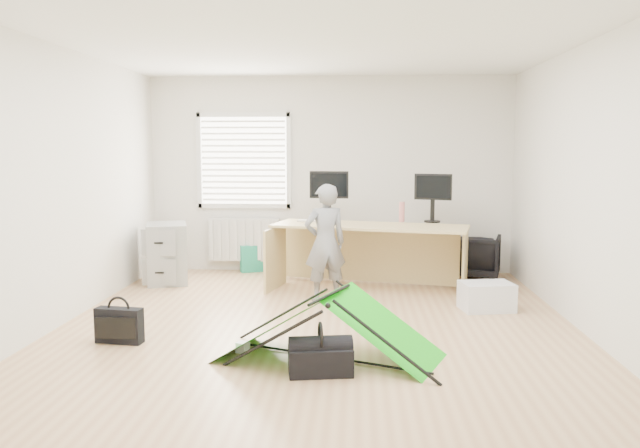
# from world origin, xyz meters

# --- Properties ---
(ground) EXTENTS (5.50, 5.50, 0.00)m
(ground) POSITION_xyz_m (0.00, 0.00, 0.00)
(ground) COLOR tan
(ground) RESTS_ON ground
(back_wall) EXTENTS (5.00, 0.02, 2.70)m
(back_wall) POSITION_xyz_m (0.00, 2.75, 1.35)
(back_wall) COLOR silver
(back_wall) RESTS_ON ground
(window) EXTENTS (1.20, 0.06, 1.20)m
(window) POSITION_xyz_m (-1.20, 2.71, 1.55)
(window) COLOR silver
(window) RESTS_ON back_wall
(radiator) EXTENTS (1.00, 0.12, 0.60)m
(radiator) POSITION_xyz_m (-1.20, 2.67, 0.45)
(radiator) COLOR silver
(radiator) RESTS_ON back_wall
(desk) EXTENTS (2.45, 1.25, 0.80)m
(desk) POSITION_xyz_m (0.53, 1.61, 0.40)
(desk) COLOR tan
(desk) RESTS_ON ground
(filing_cabinet) EXTENTS (0.66, 0.77, 0.76)m
(filing_cabinet) POSITION_xyz_m (-2.06, 1.87, 0.38)
(filing_cabinet) COLOR gray
(filing_cabinet) RESTS_ON ground
(monitor_left) EXTENTS (0.50, 0.15, 0.47)m
(monitor_left) POSITION_xyz_m (0.02, 1.93, 1.03)
(monitor_left) COLOR black
(monitor_left) RESTS_ON desk
(monitor_right) EXTENTS (0.47, 0.25, 0.45)m
(monitor_right) POSITION_xyz_m (1.32, 1.94, 1.02)
(monitor_right) COLOR black
(monitor_right) RESTS_ON desk
(keyboard) EXTENTS (0.47, 0.21, 0.02)m
(keyboard) POSITION_xyz_m (-0.14, 1.91, 0.81)
(keyboard) COLOR beige
(keyboard) RESTS_ON desk
(thermos) EXTENTS (0.07, 0.07, 0.25)m
(thermos) POSITION_xyz_m (0.94, 1.95, 0.92)
(thermos) COLOR #C36F6D
(thermos) RESTS_ON desk
(office_chair) EXTENTS (0.77, 0.79, 0.59)m
(office_chair) POSITION_xyz_m (1.95, 2.38, 0.29)
(office_chair) COLOR black
(office_chair) RESTS_ON ground
(person) EXTENTS (0.56, 0.46, 1.33)m
(person) POSITION_xyz_m (0.02, 1.01, 0.66)
(person) COLOR slate
(person) RESTS_ON ground
(kite) EXTENTS (1.90, 1.37, 0.54)m
(kite) POSITION_xyz_m (0.16, -0.97, 0.27)
(kite) COLOR #15B411
(kite) RESTS_ON ground
(storage_crate) EXTENTS (0.59, 0.46, 0.30)m
(storage_crate) POSITION_xyz_m (1.76, 0.70, 0.15)
(storage_crate) COLOR silver
(storage_crate) RESTS_ON ground
(tote_bag) EXTENTS (0.34, 0.25, 0.37)m
(tote_bag) POSITION_xyz_m (-1.09, 2.63, 0.19)
(tote_bag) COLOR #1F9372
(tote_bag) RESTS_ON ground
(laptop_bag) EXTENTS (0.43, 0.18, 0.31)m
(laptop_bag) POSITION_xyz_m (-1.72, -0.65, 0.16)
(laptop_bag) COLOR black
(laptop_bag) RESTS_ON ground
(white_box) EXTENTS (0.12, 0.12, 0.09)m
(white_box) POSITION_xyz_m (-0.58, -0.84, 0.04)
(white_box) COLOR silver
(white_box) RESTS_ON ground
(duffel_bag) EXTENTS (0.52, 0.32, 0.21)m
(duffel_bag) POSITION_xyz_m (0.11, -1.31, 0.11)
(duffel_bag) COLOR black
(duffel_bag) RESTS_ON ground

